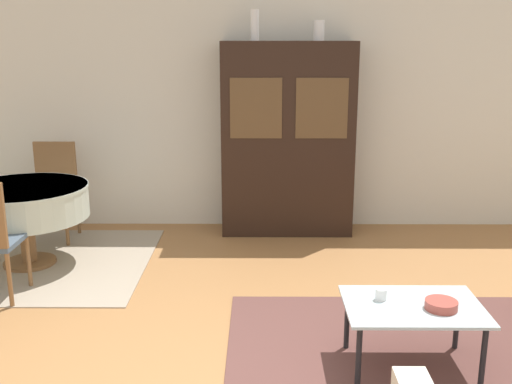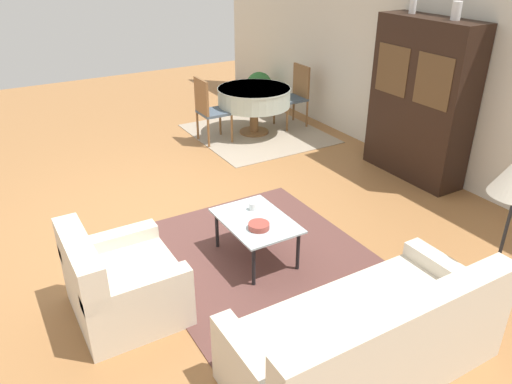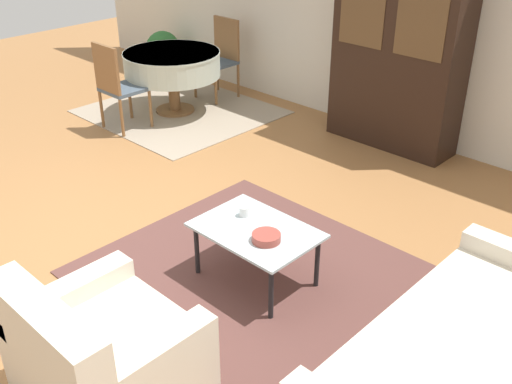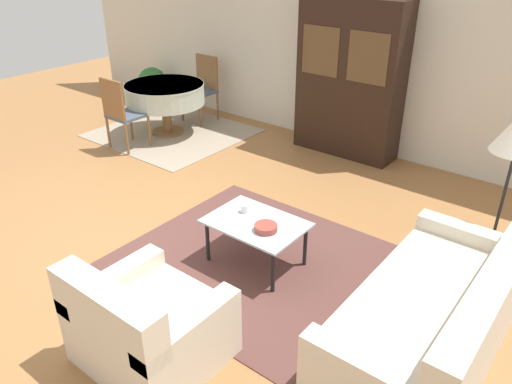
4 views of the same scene
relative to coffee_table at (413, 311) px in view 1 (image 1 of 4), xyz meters
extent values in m
cube|color=beige|center=(-1.20, 3.14, 0.95)|extent=(10.00, 0.06, 2.70)
cube|color=brown|center=(0.06, 0.03, -0.40)|extent=(2.51, 2.11, 0.01)
cube|color=gray|center=(-3.09, 1.85, -0.40)|extent=(2.11, 1.96, 0.01)
cylinder|color=black|center=(-0.38, -0.25, -0.18)|extent=(0.04, 0.04, 0.42)
cylinder|color=black|center=(0.38, -0.25, -0.18)|extent=(0.04, 0.04, 0.42)
cylinder|color=black|center=(-0.38, 0.25, -0.18)|extent=(0.04, 0.04, 0.42)
cylinder|color=black|center=(0.38, 0.25, -0.18)|extent=(0.04, 0.04, 0.42)
cube|color=silver|center=(0.00, 0.00, 0.04)|extent=(0.87, 0.61, 0.02)
cube|color=black|center=(-0.68, 2.86, 0.63)|extent=(1.40, 0.46, 2.06)
cube|color=brown|center=(-1.01, 2.63, 0.99)|extent=(0.53, 0.01, 0.62)
cube|color=brown|center=(-0.34, 2.63, 0.99)|extent=(0.53, 0.01, 0.62)
cylinder|color=brown|center=(-3.15, 1.82, -0.38)|extent=(0.48, 0.48, 0.03)
cylinder|color=brown|center=(-3.15, 1.82, -0.16)|extent=(0.14, 0.14, 0.45)
cylinder|color=beige|center=(-3.15, 1.82, 0.21)|extent=(1.16, 1.16, 0.30)
cylinder|color=beige|center=(-3.15, 1.82, 0.35)|extent=(1.17, 1.17, 0.03)
cylinder|color=brown|center=(-2.95, 1.30, -0.17)|extent=(0.04, 0.04, 0.45)
cylinder|color=brown|center=(-2.95, 0.89, -0.17)|extent=(0.04, 0.04, 0.45)
cylinder|color=brown|center=(-2.95, 2.34, -0.17)|extent=(0.04, 0.04, 0.45)
cylinder|color=brown|center=(-3.36, 2.34, -0.17)|extent=(0.04, 0.04, 0.45)
cylinder|color=brown|center=(-2.95, 2.74, -0.17)|extent=(0.04, 0.04, 0.45)
cylinder|color=brown|center=(-3.36, 2.74, -0.17)|extent=(0.04, 0.04, 0.45)
cube|color=#475666|center=(-3.15, 2.54, 0.08)|extent=(0.44, 0.44, 0.04)
cube|color=brown|center=(-3.15, 2.74, 0.36)|extent=(0.44, 0.04, 0.53)
cylinder|color=white|center=(-0.19, 0.07, 0.09)|extent=(0.07, 0.07, 0.08)
cylinder|color=#9E4238|center=(0.16, -0.06, 0.07)|extent=(0.20, 0.20, 0.06)
cylinder|color=white|center=(-1.03, 2.86, 1.81)|extent=(0.08, 0.08, 0.31)
cylinder|color=white|center=(-0.37, 2.86, 1.76)|extent=(0.11, 0.11, 0.21)
camera|label=1|loc=(-0.98, -3.50, 1.69)|focal=42.00mm
camera|label=2|loc=(3.63, -2.13, 2.49)|focal=35.00mm
camera|label=3|loc=(2.51, -2.62, 2.33)|focal=42.00mm
camera|label=4|loc=(2.37, -3.01, 2.36)|focal=35.00mm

